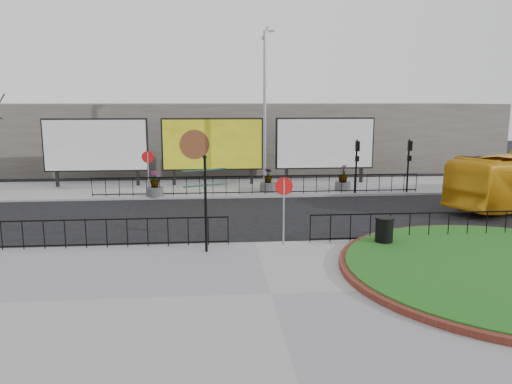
{
  "coord_description": "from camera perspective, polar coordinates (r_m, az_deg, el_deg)",
  "views": [
    {
      "loc": [
        -1.52,
        -17.72,
        5.3
      ],
      "look_at": [
        0.18,
        1.65,
        1.7
      ],
      "focal_mm": 35.0,
      "sensor_mm": 36.0,
      "label": 1
    }
  ],
  "objects": [
    {
      "name": "pavement_near",
      "position": [
        13.84,
        1.7,
        -11.76
      ],
      "size": [
        30.0,
        10.0,
        0.12
      ],
      "primitive_type": "cube",
      "color": "gray",
      "rests_on": "ground"
    },
    {
      "name": "billboard_left",
      "position": [
        31.59,
        -17.84,
        5.09
      ],
      "size": [
        6.2,
        0.31,
        4.1
      ],
      "color": "black",
      "rests_on": "pavement_far"
    },
    {
      "name": "grass_lawn",
      "position": [
        17.18,
        27.22,
        -7.87
      ],
      "size": [
        10.0,
        10.0,
        0.22
      ],
      "primitive_type": "cylinder",
      "color": "#1E5015",
      "rests_on": "pavement_near"
    },
    {
      "name": "railing_near_left",
      "position": [
        18.57,
        -18.87,
        -4.52
      ],
      "size": [
        10.0,
        0.1,
        1.1
      ],
      "primitive_type": null,
      "color": "black",
      "rests_on": "pavement_near"
    },
    {
      "name": "speed_sign_far",
      "position": [
        27.55,
        -12.25,
        3.2
      ],
      "size": [
        0.64,
        0.07,
        2.47
      ],
      "color": "gray",
      "rests_on": "pavement_far"
    },
    {
      "name": "planter_a",
      "position": [
        27.7,
        -11.49,
        0.58
      ],
      "size": [
        0.92,
        0.92,
        1.41
      ],
      "color": "#4C4C4F",
      "rests_on": "pavement_far"
    },
    {
      "name": "planter_c",
      "position": [
        29.34,
        9.9,
        1.36
      ],
      "size": [
        0.91,
        0.91,
        1.52
      ],
      "color": "#4C4C4F",
      "rests_on": "pavement_far"
    },
    {
      "name": "railing_far",
      "position": [
        27.53,
        0.31,
        0.81
      ],
      "size": [
        18.0,
        0.1,
        1.1
      ],
      "primitive_type": null,
      "color": "black",
      "rests_on": "pavement_far"
    },
    {
      "name": "signal_pole_b",
      "position": [
        29.39,
        17.08,
        3.78
      ],
      "size": [
        0.22,
        0.26,
        3.0
      ],
      "color": "black",
      "rests_on": "pavement_far"
    },
    {
      "name": "planter_b",
      "position": [
        28.6,
        1.41,
        0.96
      ],
      "size": [
        0.96,
        0.96,
        1.34
      ],
      "color": "#4C4C4F",
      "rests_on": "pavement_far"
    },
    {
      "name": "brick_edge",
      "position": [
        17.19,
        27.22,
        -7.93
      ],
      "size": [
        10.4,
        10.4,
        0.18
      ],
      "primitive_type": "cylinder",
      "color": "brown",
      "rests_on": "pavement_near"
    },
    {
      "name": "speed_sign_near",
      "position": [
        17.83,
        3.2,
        -0.46
      ],
      "size": [
        0.64,
        0.07,
        2.47
      ],
      "color": "gray",
      "rests_on": "pavement_near"
    },
    {
      "name": "ground",
      "position": [
        18.55,
        -0.11,
        -6.1
      ],
      "size": [
        90.0,
        90.0,
        0.0
      ],
      "primitive_type": "plane",
      "color": "black",
      "rests_on": "ground"
    },
    {
      "name": "signal_pole_a",
      "position": [
        28.4,
        11.45,
        3.81
      ],
      "size": [
        0.22,
        0.26,
        3.0
      ],
      "color": "black",
      "rests_on": "pavement_far"
    },
    {
      "name": "billboard_mid",
      "position": [
        30.81,
        -4.98,
        5.43
      ],
      "size": [
        6.2,
        0.31,
        4.1
      ],
      "color": "black",
      "rests_on": "pavement_far"
    },
    {
      "name": "building_backdrop",
      "position": [
        39.84,
        -2.84,
        6.45
      ],
      "size": [
        40.0,
        10.0,
        5.0
      ],
      "primitive_type": "cube",
      "color": "slate",
      "rests_on": "ground"
    },
    {
      "name": "pavement_far",
      "position": [
        30.21,
        -2.06,
        0.5
      ],
      "size": [
        44.0,
        6.0,
        0.12
      ],
      "primitive_type": "cube",
      "color": "gray",
      "rests_on": "ground"
    },
    {
      "name": "lamp_post",
      "position": [
        28.88,
        1.01,
        9.55
      ],
      "size": [
        0.74,
        0.18,
        9.23
      ],
      "color": "gray",
      "rests_on": "pavement_far"
    },
    {
      "name": "billboard_right",
      "position": [
        31.6,
        7.88,
        5.49
      ],
      "size": [
        6.2,
        0.31,
        4.1
      ],
      "color": "black",
      "rests_on": "pavement_far"
    },
    {
      "name": "fingerpost_sign",
      "position": [
        17.01,
        -5.8,
        -0.23
      ],
      "size": [
        1.53,
        0.81,
        3.36
      ],
      "rotation": [
        0.0,
        0.0,
        0.33
      ],
      "color": "black",
      "rests_on": "pavement_near"
    },
    {
      "name": "railing_near_right",
      "position": [
        19.72,
        19.18,
        -3.68
      ],
      "size": [
        9.0,
        0.1,
        1.1
      ],
      "primitive_type": null,
      "color": "black",
      "rests_on": "pavement_near"
    },
    {
      "name": "litter_bin",
      "position": [
        18.28,
        14.43,
        -4.49
      ],
      "size": [
        0.67,
        0.67,
        1.1
      ],
      "color": "black",
      "rests_on": "pavement_near"
    }
  ]
}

